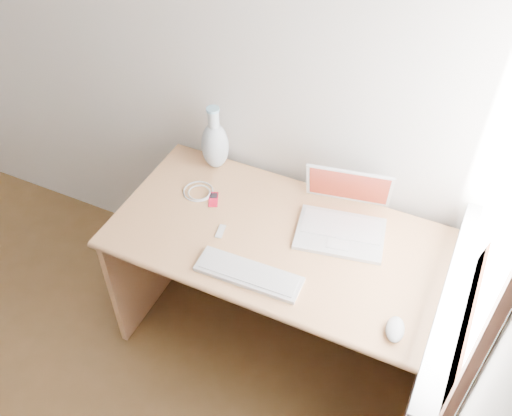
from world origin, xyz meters
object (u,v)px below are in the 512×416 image
at_px(laptop, 345,218).
at_px(vase, 215,144).
at_px(desk, 288,258).
at_px(external_keyboard, 249,274).

xyz_separation_m(laptop, vase, (-0.63, 0.12, 0.07)).
distance_m(desk, vase, 0.57).
relative_size(desk, laptop, 3.56).
distance_m(laptop, vase, 0.65).
height_order(laptop, external_keyboard, laptop).
xyz_separation_m(external_keyboard, vase, (-0.40, 0.50, 0.11)).
relative_size(laptop, external_keyboard, 0.94).
height_order(laptop, vase, vase).
bearing_deg(laptop, desk, -170.41).
distance_m(desk, laptop, 0.33).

